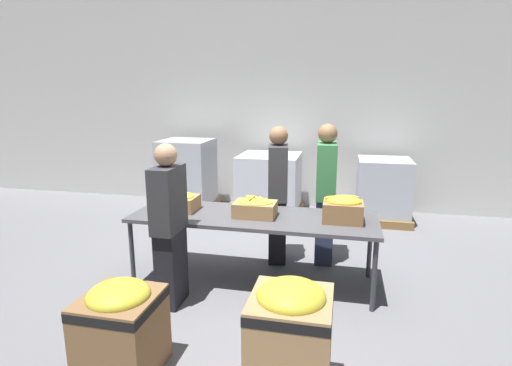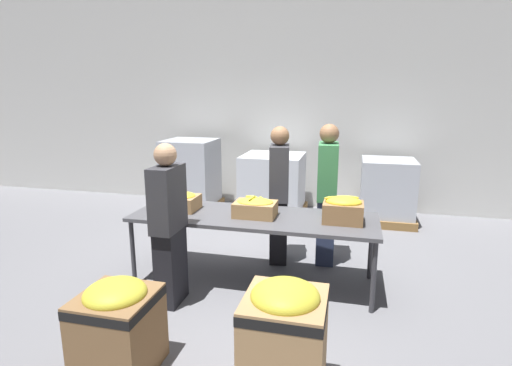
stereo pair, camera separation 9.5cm
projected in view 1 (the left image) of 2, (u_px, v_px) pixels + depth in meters
The scene contains 14 objects.
ground_plane at pixel (253, 280), 4.58m from camera, with size 30.00×30.00×0.00m, color slate.
wall_back at pixel (293, 99), 7.27m from camera, with size 16.00×0.08×4.00m.
sorting_table at pixel (253, 220), 4.42m from camera, with size 2.70×0.88×0.78m.
banana_box_0 at pixel (179, 201), 4.59m from camera, with size 0.42×0.34×0.24m.
banana_box_1 at pixel (255, 207), 4.36m from camera, with size 0.45×0.34×0.23m.
banana_box_2 at pixel (343, 208), 4.18m from camera, with size 0.41×0.32×0.28m.
volunteer_0 at pixel (169, 227), 3.93m from camera, with size 0.22×0.44×1.64m.
volunteer_1 at pixel (325, 195), 4.96m from camera, with size 0.26×0.48×1.75m.
volunteer_2 at pixel (278, 196), 4.98m from camera, with size 0.30×0.49×1.72m.
donation_bin_0 at pixel (121, 326), 3.01m from camera, with size 0.55×0.55×0.74m.
donation_bin_1 at pixel (290, 339), 2.72m from camera, with size 0.55×0.55×0.88m.
pallet_stack_0 at pixel (187, 176), 7.24m from camera, with size 0.95×0.95×1.29m.
pallet_stack_1 at pixel (269, 186), 6.96m from camera, with size 1.11×1.11×1.07m.
pallet_stack_2 at pixel (383, 191), 6.64m from camera, with size 0.92×0.92×1.05m.
Camera 1 is at (0.94, -4.12, 2.11)m, focal length 28.00 mm.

